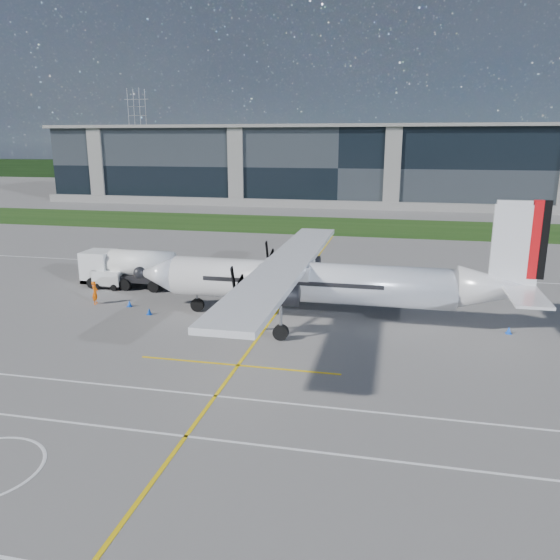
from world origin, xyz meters
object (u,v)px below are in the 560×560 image
(turboprop_aircraft, at_px, (324,260))
(safety_cone_stbdwing, at_px, (326,268))
(ground_crew_person, at_px, (95,291))
(safety_cone_fwd, at_px, (129,303))
(pylon_west, at_px, (138,133))
(safety_cone_nose_port, at_px, (149,311))
(baggage_tug, at_px, (109,279))
(safety_cone_tail, at_px, (509,330))
(fuel_tanker_truck, at_px, (123,268))

(turboprop_aircraft, bearing_deg, safety_cone_stbdwing, 97.02)
(ground_crew_person, bearing_deg, safety_cone_fwd, -104.55)
(pylon_west, height_order, ground_crew_person, pylon_west)
(safety_cone_fwd, bearing_deg, turboprop_aircraft, -0.15)
(safety_cone_fwd, relative_size, safety_cone_nose_port, 1.00)
(pylon_west, height_order, safety_cone_stbdwing, pylon_west)
(baggage_tug, height_order, safety_cone_tail, baggage_tug)
(turboprop_aircraft, distance_m, fuel_tanker_truck, 19.68)
(fuel_tanker_truck, xyz_separation_m, safety_cone_tail, (31.29, -5.76, -1.41))
(safety_cone_fwd, bearing_deg, safety_cone_stbdwing, 48.84)
(safety_cone_tail, bearing_deg, safety_cone_nose_port, -177.05)
(pylon_west, distance_m, safety_cone_tail, 177.97)
(turboprop_aircraft, relative_size, ground_crew_person, 14.16)
(fuel_tanker_truck, height_order, baggage_tug, fuel_tanker_truck)
(baggage_tug, relative_size, safety_cone_nose_port, 5.43)
(baggage_tug, bearing_deg, pylon_west, 115.26)
(ground_crew_person, bearing_deg, safety_cone_tail, -103.23)
(turboprop_aircraft, bearing_deg, safety_cone_nose_port, -173.38)
(fuel_tanker_truck, bearing_deg, baggage_tug, -139.12)
(safety_cone_stbdwing, relative_size, safety_cone_fwd, 1.00)
(safety_cone_tail, bearing_deg, fuel_tanker_truck, 169.57)
(safety_cone_tail, distance_m, safety_cone_nose_port, 25.55)
(ground_crew_person, height_order, safety_cone_stbdwing, ground_crew_person)
(ground_crew_person, height_order, safety_cone_nose_port, ground_crew_person)
(baggage_tug, bearing_deg, turboprop_aircraft, -13.55)
(baggage_tug, relative_size, safety_cone_fwd, 5.43)
(ground_crew_person, height_order, safety_cone_fwd, ground_crew_person)
(safety_cone_stbdwing, height_order, safety_cone_fwd, same)
(turboprop_aircraft, relative_size, safety_cone_fwd, 59.90)
(turboprop_aircraft, xyz_separation_m, fuel_tanker_truck, (-18.66, 5.58, -2.83))
(fuel_tanker_truck, bearing_deg, turboprop_aircraft, -16.65)
(ground_crew_person, distance_m, safety_cone_nose_port, 5.68)
(baggage_tug, xyz_separation_m, safety_cone_nose_port, (6.75, -6.23, -0.56))
(baggage_tug, relative_size, safety_cone_tail, 5.43)
(safety_cone_stbdwing, bearing_deg, safety_cone_fwd, -131.16)
(ground_crew_person, xyz_separation_m, safety_cone_nose_port, (5.38, -1.63, -0.81))
(safety_cone_nose_port, bearing_deg, safety_cone_stbdwing, 56.89)
(turboprop_aircraft, relative_size, safety_cone_tail, 59.90)
(turboprop_aircraft, xyz_separation_m, safety_cone_stbdwing, (-1.89, 15.36, -4.24))
(fuel_tanker_truck, relative_size, safety_cone_fwd, 17.74)
(fuel_tanker_truck, xyz_separation_m, safety_cone_nose_port, (5.77, -7.08, -1.41))
(baggage_tug, height_order, safety_cone_fwd, baggage_tug)
(turboprop_aircraft, distance_m, safety_cone_tail, 13.32)
(safety_cone_fwd, bearing_deg, safety_cone_nose_port, -32.59)
(baggage_tug, bearing_deg, fuel_tanker_truck, 40.88)
(safety_cone_fwd, bearing_deg, safety_cone_tail, -0.45)
(baggage_tug, height_order, ground_crew_person, ground_crew_person)
(turboprop_aircraft, bearing_deg, pylon_west, 120.56)
(fuel_tanker_truck, bearing_deg, ground_crew_person, -85.82)
(fuel_tanker_truck, height_order, safety_cone_stbdwing, fuel_tanker_truck)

